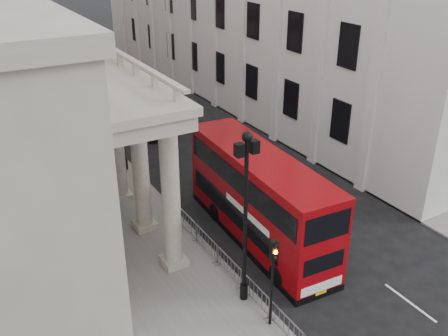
{
  "coord_description": "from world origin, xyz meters",
  "views": [
    {
      "loc": [
        -10.52,
        -11.42,
        15.65
      ],
      "look_at": [
        2.59,
        11.39,
        3.0
      ],
      "focal_mm": 40.0,
      "sensor_mm": 36.0,
      "label": 1
    }
  ],
  "objects_px": {
    "lamp_post_south": "(246,209)",
    "pedestrian_a": "(104,209)",
    "pedestrian_c": "(72,160)",
    "bus_near": "(259,196)",
    "traffic_light": "(273,268)",
    "bus_far": "(138,102)",
    "lamp_post_mid": "(120,105)",
    "pedestrian_b": "(68,177)",
    "lamp_post_north": "(62,57)"
  },
  "relations": [
    {
      "from": "traffic_light",
      "to": "lamp_post_mid",
      "type": "bearing_deg",
      "value": 90.32
    },
    {
      "from": "lamp_post_north",
      "to": "pedestrian_b",
      "type": "xyz_separation_m",
      "value": [
        -4.27,
        -16.93,
        -4.01
      ]
    },
    {
      "from": "pedestrian_b",
      "to": "lamp_post_south",
      "type": "bearing_deg",
      "value": 93.8
    },
    {
      "from": "bus_far",
      "to": "pedestrian_c",
      "type": "distance_m",
      "value": 9.97
    },
    {
      "from": "bus_far",
      "to": "pedestrian_b",
      "type": "relative_size",
      "value": 6.12
    },
    {
      "from": "lamp_post_mid",
      "to": "pedestrian_b",
      "type": "bearing_deg",
      "value": -167.7
    },
    {
      "from": "pedestrian_b",
      "to": "pedestrian_c",
      "type": "bearing_deg",
      "value": -122.18
    },
    {
      "from": "lamp_post_south",
      "to": "pedestrian_c",
      "type": "height_order",
      "value": "lamp_post_south"
    },
    {
      "from": "lamp_post_north",
      "to": "bus_near",
      "type": "height_order",
      "value": "lamp_post_north"
    },
    {
      "from": "bus_near",
      "to": "pedestrian_b",
      "type": "distance_m",
      "value": 13.56
    },
    {
      "from": "bus_far",
      "to": "pedestrian_b",
      "type": "xyz_separation_m",
      "value": [
        -8.48,
        -9.14,
        -1.22
      ]
    },
    {
      "from": "pedestrian_b",
      "to": "pedestrian_a",
      "type": "bearing_deg",
      "value": 85.94
    },
    {
      "from": "lamp_post_south",
      "to": "lamp_post_north",
      "type": "distance_m",
      "value": 32.0
    },
    {
      "from": "lamp_post_mid",
      "to": "pedestrian_b",
      "type": "height_order",
      "value": "lamp_post_mid"
    },
    {
      "from": "pedestrian_c",
      "to": "bus_near",
      "type": "bearing_deg",
      "value": -35.34
    },
    {
      "from": "lamp_post_south",
      "to": "traffic_light",
      "type": "xyz_separation_m",
      "value": [
        0.1,
        -2.02,
        -1.8
      ]
    },
    {
      "from": "lamp_post_south",
      "to": "bus_near",
      "type": "xyz_separation_m",
      "value": [
        3.46,
        4.07,
        -2.28
      ]
    },
    {
      "from": "lamp_post_south",
      "to": "traffic_light",
      "type": "bearing_deg",
      "value": -87.16
    },
    {
      "from": "pedestrian_b",
      "to": "bus_far",
      "type": "bearing_deg",
      "value": -144.87
    },
    {
      "from": "lamp_post_south",
      "to": "traffic_light",
      "type": "height_order",
      "value": "lamp_post_south"
    },
    {
      "from": "lamp_post_south",
      "to": "pedestrian_c",
      "type": "bearing_deg",
      "value": 100.52
    },
    {
      "from": "pedestrian_a",
      "to": "pedestrian_c",
      "type": "bearing_deg",
      "value": 65.4
    },
    {
      "from": "lamp_post_mid",
      "to": "pedestrian_c",
      "type": "height_order",
      "value": "lamp_post_mid"
    },
    {
      "from": "bus_near",
      "to": "pedestrian_b",
      "type": "bearing_deg",
      "value": 128.04
    },
    {
      "from": "pedestrian_c",
      "to": "pedestrian_b",
      "type": "bearing_deg",
      "value": -81.76
    },
    {
      "from": "traffic_light",
      "to": "pedestrian_a",
      "type": "xyz_separation_m",
      "value": [
        -3.62,
        11.73,
        -2.11
      ]
    },
    {
      "from": "traffic_light",
      "to": "bus_far",
      "type": "bearing_deg",
      "value": 81.11
    },
    {
      "from": "bus_far",
      "to": "pedestrian_b",
      "type": "distance_m",
      "value": 12.53
    },
    {
      "from": "lamp_post_mid",
      "to": "pedestrian_a",
      "type": "distance_m",
      "value": 8.2
    },
    {
      "from": "bus_near",
      "to": "pedestrian_a",
      "type": "xyz_separation_m",
      "value": [
        -6.99,
        5.65,
        -1.63
      ]
    },
    {
      "from": "lamp_post_south",
      "to": "pedestrian_a",
      "type": "distance_m",
      "value": 11.05
    },
    {
      "from": "traffic_light",
      "to": "pedestrian_c",
      "type": "height_order",
      "value": "traffic_light"
    },
    {
      "from": "pedestrian_b",
      "to": "lamp_post_mid",
      "type": "bearing_deg",
      "value": -179.74
    },
    {
      "from": "traffic_light",
      "to": "bus_near",
      "type": "relative_size",
      "value": 0.37
    },
    {
      "from": "lamp_post_mid",
      "to": "bus_near",
      "type": "xyz_separation_m",
      "value": [
        3.46,
        -11.93,
        -2.28
      ]
    },
    {
      "from": "pedestrian_b",
      "to": "pedestrian_c",
      "type": "relative_size",
      "value": 0.99
    },
    {
      "from": "bus_near",
      "to": "bus_far",
      "type": "xyz_separation_m",
      "value": [
        0.74,
        20.14,
        -0.51
      ]
    },
    {
      "from": "lamp_post_mid",
      "to": "pedestrian_a",
      "type": "xyz_separation_m",
      "value": [
        -3.52,
        -6.28,
        -3.92
      ]
    },
    {
      "from": "lamp_post_mid",
      "to": "traffic_light",
      "type": "height_order",
      "value": "lamp_post_mid"
    },
    {
      "from": "lamp_post_south",
      "to": "lamp_post_north",
      "type": "height_order",
      "value": "same"
    },
    {
      "from": "lamp_post_mid",
      "to": "bus_near",
      "type": "height_order",
      "value": "lamp_post_mid"
    },
    {
      "from": "lamp_post_south",
      "to": "bus_near",
      "type": "relative_size",
      "value": 0.71
    },
    {
      "from": "traffic_light",
      "to": "bus_near",
      "type": "bearing_deg",
      "value": 61.09
    },
    {
      "from": "lamp_post_south",
      "to": "bus_near",
      "type": "height_order",
      "value": "lamp_post_south"
    },
    {
      "from": "pedestrian_a",
      "to": "pedestrian_c",
      "type": "relative_size",
      "value": 1.11
    },
    {
      "from": "lamp_post_south",
      "to": "pedestrian_b",
      "type": "xyz_separation_m",
      "value": [
        -4.27,
        15.07,
        -4.01
      ]
    },
    {
      "from": "lamp_post_north",
      "to": "pedestrian_a",
      "type": "relative_size",
      "value": 4.76
    },
    {
      "from": "traffic_light",
      "to": "pedestrian_a",
      "type": "distance_m",
      "value": 12.46
    },
    {
      "from": "lamp_post_south",
      "to": "pedestrian_b",
      "type": "distance_m",
      "value": 16.17
    },
    {
      "from": "lamp_post_north",
      "to": "pedestrian_a",
      "type": "xyz_separation_m",
      "value": [
        -3.52,
        -22.28,
        -3.92
      ]
    }
  ]
}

